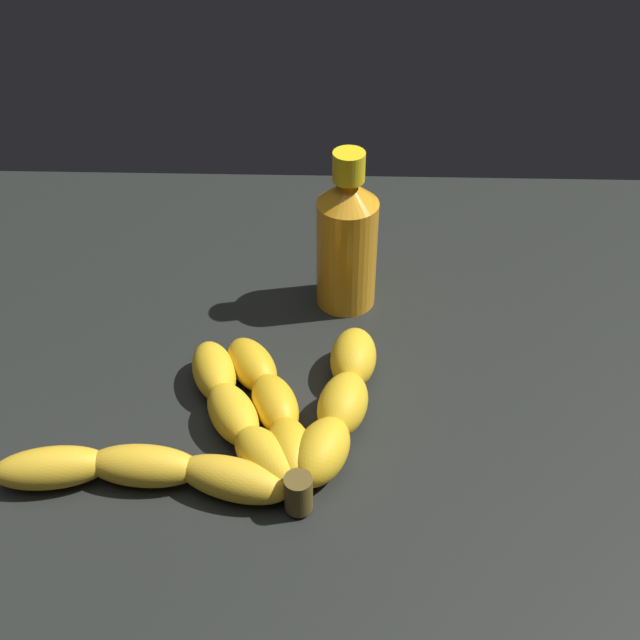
% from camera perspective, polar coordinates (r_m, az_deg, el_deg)
% --- Properties ---
extents(ground_plane, '(0.94, 0.65, 0.04)m').
position_cam_1_polar(ground_plane, '(0.68, -0.37, -4.96)').
color(ground_plane, black).
extents(banana_bunch, '(0.28, 0.18, 0.04)m').
position_cam_1_polar(banana_bunch, '(0.61, -4.89, -7.38)').
color(banana_bunch, yellow).
rests_on(banana_bunch, ground_plane).
extents(honey_bottle, '(0.05, 0.05, 0.15)m').
position_cam_1_polar(honey_bottle, '(0.70, 1.94, 5.75)').
color(honey_bottle, orange).
rests_on(honey_bottle, ground_plane).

